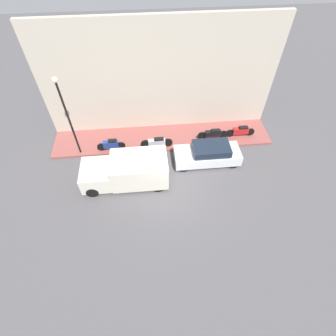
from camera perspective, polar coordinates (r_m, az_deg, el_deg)
The scene contains 10 objects.
ground_plane at distance 15.66m, azimuth 0.10°, elevation -4.43°, with size 60.00×60.00×0.00m, color #514F51.
sidewalk at distance 18.52m, azimuth -1.20°, elevation 6.58°, with size 2.55×14.93×0.16m.
building_facade at distance 17.45m, azimuth -1.80°, elevation 18.78°, with size 0.30×14.93×7.57m.
parked_car at distance 16.77m, azimuth 8.70°, elevation 3.04°, with size 1.60×4.15×1.37m.
delivery_van at distance 15.47m, azimuth -9.04°, elevation -0.61°, with size 2.08×5.00×1.83m.
motorcycle_black at distance 18.36m, azimuth 9.78°, elevation 7.38°, with size 0.30×2.08×0.75m.
motorcycle_red at distance 18.95m, azimuth 15.53°, elevation 7.76°, with size 0.30×2.02×0.81m.
motorcycle_blue at distance 17.66m, azimuth -12.28°, elevation 5.00°, with size 0.30×1.85×0.84m.
scooter_silver at distance 17.48m, azimuth -2.43°, elevation 5.65°, with size 0.30×2.12×0.75m.
streetlamp at distance 16.24m, azimuth -21.43°, elevation 11.76°, with size 0.32×0.32×5.43m.
Camera 1 is at (-9.26, 0.91, 12.60)m, focal length 28.00 mm.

